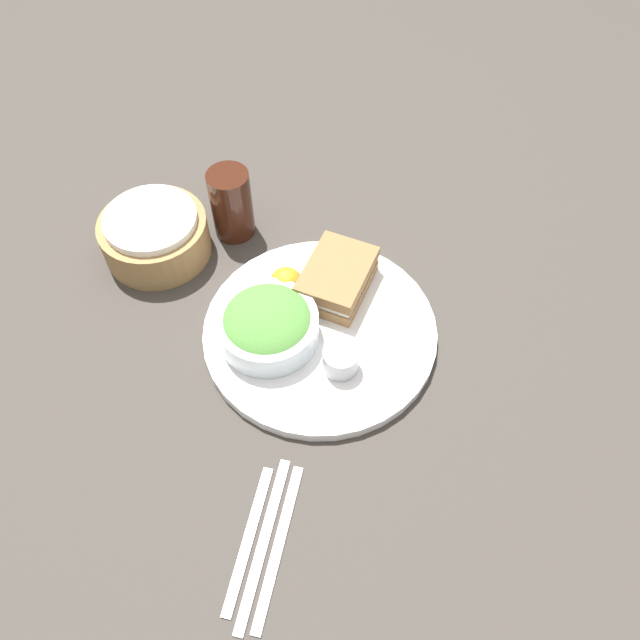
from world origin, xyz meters
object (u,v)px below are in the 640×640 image
at_px(salad_bowl, 268,325).
at_px(fork, 278,545).
at_px(knife, 263,542).
at_px(plate, 320,332).
at_px(sandwich, 337,278).
at_px(dressing_cup, 341,360).
at_px(spoon, 248,538).
at_px(drink_glass, 231,204).
at_px(bread_basket, 155,235).

distance_m(salad_bowl, fork, 0.28).
bearing_deg(fork, knife, -90.00).
distance_m(plate, sandwich, 0.08).
bearing_deg(dressing_cup, sandwich, 28.27).
xyz_separation_m(sandwich, salad_bowl, (-0.12, 0.05, 0.00)).
height_order(sandwich, fork, sandwich).
xyz_separation_m(plate, salad_bowl, (-0.04, 0.06, 0.04)).
bearing_deg(plate, spoon, -169.23).
bearing_deg(sandwich, plate, -171.73).
relative_size(drink_glass, bread_basket, 0.71).
height_order(dressing_cup, bread_basket, bread_basket).
height_order(sandwich, drink_glass, drink_glass).
bearing_deg(drink_glass, knife, -144.81).
distance_m(fork, spoon, 0.04).
xyz_separation_m(salad_bowl, knife, (-0.24, -0.13, -0.04)).
bearing_deg(sandwich, knife, -166.96).
bearing_deg(salad_bowl, fork, -148.25).
distance_m(salad_bowl, knife, 0.28).
distance_m(plate, drink_glass, 0.25).
bearing_deg(spoon, plate, 176.52).
relative_size(salad_bowl, dressing_cup, 2.88).
bearing_deg(fork, spoon, -90.00).
bearing_deg(plate, salad_bowl, 127.27).
distance_m(plate, spoon, 0.30).
relative_size(dressing_cup, knife, 0.24).
relative_size(salad_bowl, knife, 0.69).
distance_m(dressing_cup, spoon, 0.25).
bearing_deg(spoon, knife, 90.00).
bearing_deg(spoon, salad_bowl, -169.76).
height_order(dressing_cup, drink_glass, drink_glass).
height_order(bread_basket, spoon, bread_basket).
bearing_deg(salad_bowl, sandwich, -21.44).
relative_size(knife, spoon, 1.17).
height_order(plate, dressing_cup, dressing_cup).
height_order(sandwich, spoon, sandwich).
height_order(salad_bowl, drink_glass, drink_glass).
bearing_deg(plate, sandwich, 8.27).
bearing_deg(drink_glass, dressing_cup, -121.54).
relative_size(plate, sandwich, 2.63).
xyz_separation_m(dressing_cup, drink_glass, (0.16, 0.27, 0.02)).
height_order(drink_glass, knife, drink_glass).
height_order(plate, knife, plate).
xyz_separation_m(plate, knife, (-0.29, -0.07, -0.01)).
distance_m(sandwich, salad_bowl, 0.13).
relative_size(plate, salad_bowl, 2.35).
relative_size(plate, bread_basket, 2.01).
bearing_deg(drink_glass, fork, -142.90).
xyz_separation_m(bread_basket, knife, (-0.31, -0.37, -0.03)).
xyz_separation_m(plate, dressing_cup, (-0.04, -0.05, 0.03)).
bearing_deg(plate, knife, -165.74).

